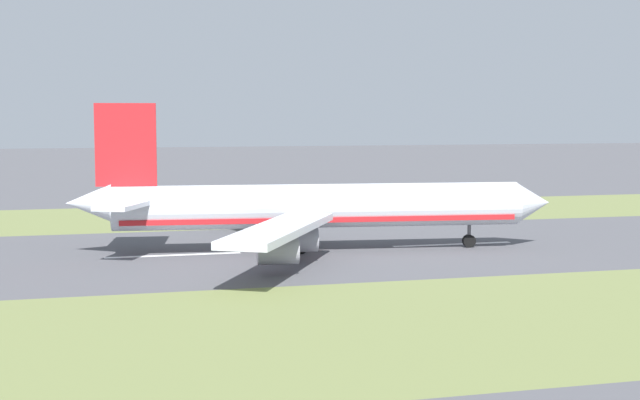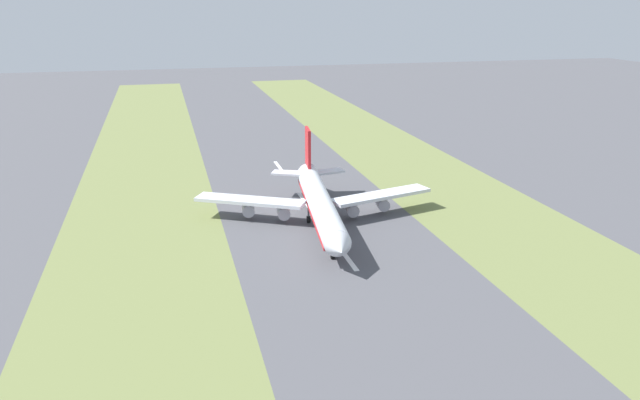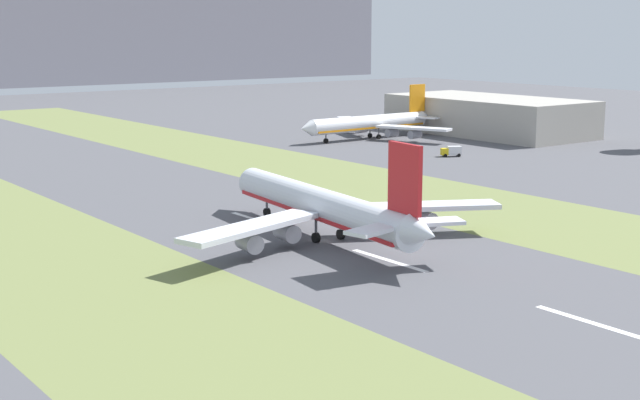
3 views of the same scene
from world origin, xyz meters
The scene contains 6 objects.
ground_plane centered at (0.00, 0.00, 0.00)m, with size 800.00×800.00×0.00m, color #4C4C51.
grass_median_west centered at (-45.00, 0.00, 0.00)m, with size 40.00×600.00×0.01m, color olive.
grass_median_east centered at (45.00, 0.00, 0.00)m, with size 40.00×600.00×0.01m, color olive.
centreline_dash_mid centered at (0.00, -17.42, 0.01)m, with size 1.20×18.00×0.01m, color silver.
centreline_dash_far centered at (0.00, 22.58, 0.01)m, with size 1.20×18.00×0.01m, color silver.
airplane_main_jet centered at (0.61, 0.69, 6.02)m, with size 63.72×67.19×20.20m.
Camera 1 is at (118.54, -28.01, 18.66)m, focal length 50.00 mm.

